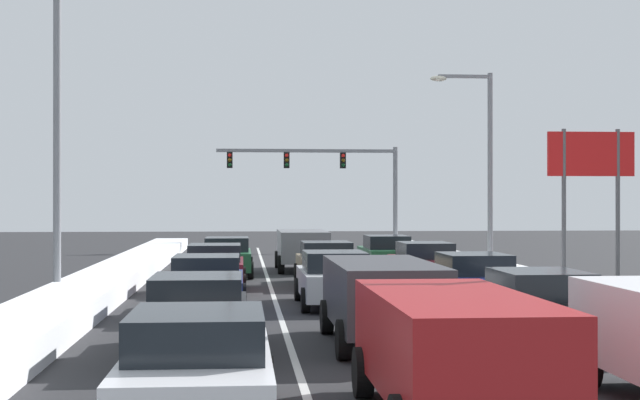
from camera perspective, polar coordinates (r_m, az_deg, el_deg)
ground_plane at (r=26.11m, az=1.11°, el=-6.42°), size 131.87×131.87×0.00m
lane_stripe_between_right_lane_and_center_lane at (r=31.33m, az=3.27°, el=-5.36°), size 0.14×55.79×0.01m
lane_stripe_between_center_lane_and_left_lane at (r=31.04m, az=-2.98°, el=-5.41°), size 0.14×55.79×0.01m
snow_bank_right_shoulder at (r=32.47m, az=12.61°, el=-4.76°), size 1.81×55.79×0.48m
snow_bank_left_shoulder at (r=31.30m, az=-12.76°, el=-4.81°), size 1.94×55.79×0.62m
sedan_black_right_lane_second at (r=19.26m, az=13.10°, el=-6.38°), size 2.00×4.50×1.51m
sedan_navy_right_lane_third at (r=25.19m, az=9.26°, el=-4.91°), size 2.00×4.50×1.51m
sedan_maroon_right_lane_fourth at (r=31.94m, az=6.35°, el=-3.90°), size 2.00×4.50×1.51m
sedan_green_right_lane_fifth at (r=38.29m, az=4.04°, el=-3.27°), size 2.00×4.50×1.51m
suv_red_center_lane_nearest at (r=12.38m, az=8.08°, el=-8.71°), size 2.16×4.90×1.67m
suv_charcoal_center_lane_second at (r=18.87m, az=3.79°, el=-5.75°), size 2.16×4.90×1.67m
sedan_silver_center_lane_third at (r=25.88m, az=0.86°, el=-4.78°), size 2.00×4.50×1.51m
sedan_tan_center_lane_fourth at (r=32.30m, az=0.35°, el=-3.86°), size 2.00×4.50×1.51m
suv_gray_center_lane_fifth at (r=39.17m, az=-1.08°, el=-2.83°), size 2.16×4.90×1.67m
sedan_white_left_lane_nearest at (r=12.05m, az=-7.44°, el=-10.16°), size 2.00×4.50×1.51m
sedan_black_left_lane_second at (r=17.71m, az=-7.46°, el=-6.94°), size 2.00×4.50×1.51m
sedan_navy_left_lane_third at (r=24.15m, az=-6.88°, el=-5.11°), size 2.00×4.50×1.51m
sedan_maroon_left_lane_fourth at (r=30.49m, az=-6.40°, el=-4.08°), size 2.00×4.50×1.51m
sedan_green_left_lane_fifth at (r=36.40m, az=-5.66°, el=-3.43°), size 2.00×4.50×1.51m
traffic_light_gantry at (r=56.53m, az=0.77°, el=1.77°), size 10.94×0.47×6.20m
street_lamp_right_mid at (r=39.82m, az=9.80°, el=2.86°), size 2.66×0.36×8.26m
street_lamp_left_mid at (r=27.57m, az=-14.98°, el=5.02°), size 2.66×0.36×9.02m
roadside_sign_right at (r=35.22m, az=16.12°, el=1.76°), size 3.20×0.16×5.50m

